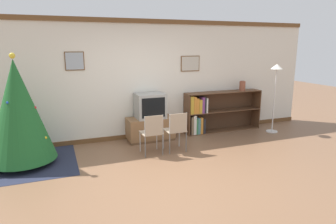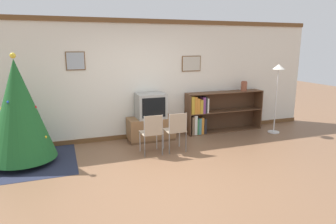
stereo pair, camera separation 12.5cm
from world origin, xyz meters
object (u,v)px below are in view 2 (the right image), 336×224
(standing_lamp, at_px, (278,81))
(folding_chair_left, at_px, (152,132))
(television, at_px, (151,106))
(vase, at_px, (244,86))
(tv_console, at_px, (151,129))
(folding_chair_right, at_px, (176,129))
(bookshelf, at_px, (211,113))
(christmas_tree, at_px, (19,110))

(standing_lamp, bearing_deg, folding_chair_left, -172.35)
(television, bearing_deg, vase, 0.81)
(tv_console, relative_size, folding_chair_left, 1.28)
(folding_chair_right, bearing_deg, television, 105.30)
(folding_chair_left, relative_size, vase, 3.29)
(folding_chair_right, bearing_deg, vase, 23.56)
(bookshelf, bearing_deg, tv_console, -176.79)
(christmas_tree, xyz_separation_m, vase, (5.06, 0.58, 0.13))
(folding_chair_left, height_order, vase, vase)
(television, distance_m, folding_chair_left, 1.02)
(christmas_tree, height_order, folding_chair_right, christmas_tree)
(christmas_tree, height_order, folding_chair_left, christmas_tree)
(television, distance_m, folding_chair_right, 1.02)
(tv_console, relative_size, bookshelf, 0.52)
(television, bearing_deg, tv_console, 90.00)
(christmas_tree, xyz_separation_m, tv_console, (2.61, 0.55, -0.74))
(folding_chair_left, bearing_deg, folding_chair_right, 0.00)
(tv_console, xyz_separation_m, vase, (2.46, 0.03, 0.87))
(vase, bearing_deg, folding_chair_left, -160.48)
(television, xyz_separation_m, standing_lamp, (3.04, -0.48, 0.50))
(bookshelf, bearing_deg, vase, -3.68)
(standing_lamp, bearing_deg, vase, 138.54)
(bookshelf, bearing_deg, television, -176.70)
(folding_chair_right, relative_size, bookshelf, 0.40)
(folding_chair_left, xyz_separation_m, folding_chair_right, (0.51, 0.00, 0.00))
(tv_console, xyz_separation_m, television, (0.00, -0.00, 0.54))
(tv_console, relative_size, standing_lamp, 0.62)
(bookshelf, bearing_deg, standing_lamp, -21.42)
(television, height_order, vase, vase)
(vase, height_order, standing_lamp, standing_lamp)
(christmas_tree, distance_m, folding_chair_left, 2.44)
(television, relative_size, vase, 2.58)
(folding_chair_right, height_order, standing_lamp, standing_lamp)
(folding_chair_right, distance_m, bookshelf, 1.67)
(tv_console, distance_m, folding_chair_right, 0.99)
(television, xyz_separation_m, folding_chair_right, (0.25, -0.93, -0.33))
(folding_chair_right, bearing_deg, folding_chair_left, 180.00)
(tv_console, xyz_separation_m, folding_chair_right, (0.25, -0.93, 0.21))
(folding_chair_right, bearing_deg, standing_lamp, 9.01)
(folding_chair_left, xyz_separation_m, standing_lamp, (3.30, 0.44, 0.82))
(folding_chair_left, distance_m, vase, 2.95)
(tv_console, bearing_deg, television, -90.00)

